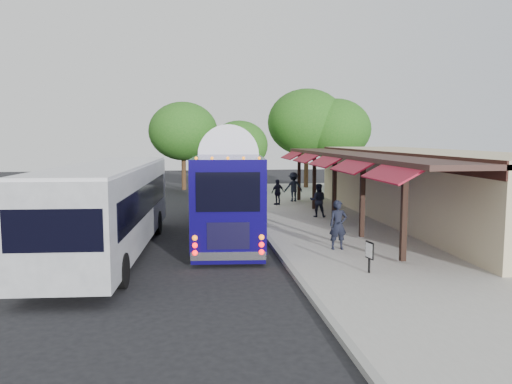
{
  "coord_description": "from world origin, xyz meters",
  "views": [
    {
      "loc": [
        -3.06,
        -19.29,
        4.29
      ],
      "look_at": [
        -0.19,
        2.91,
        1.8
      ],
      "focal_mm": 35.0,
      "sensor_mm": 36.0,
      "label": 1
    }
  ],
  "objects_px": {
    "coach_bus": "(229,188)",
    "ped_b": "(318,200)",
    "city_bus": "(109,205)",
    "sign_board": "(369,252)",
    "ped_a": "(338,225)",
    "ped_c": "(278,192)",
    "ped_d": "(293,187)"
  },
  "relations": [
    {
      "from": "ped_b",
      "to": "ped_c",
      "type": "bearing_deg",
      "value": -60.63
    },
    {
      "from": "coach_bus",
      "to": "ped_b",
      "type": "height_order",
      "value": "coach_bus"
    },
    {
      "from": "city_bus",
      "to": "ped_c",
      "type": "distance_m",
      "value": 13.91
    },
    {
      "from": "sign_board",
      "to": "ped_d",
      "type": "bearing_deg",
      "value": 75.61
    },
    {
      "from": "ped_c",
      "to": "sign_board",
      "type": "bearing_deg",
      "value": 61.22
    },
    {
      "from": "ped_b",
      "to": "sign_board",
      "type": "relative_size",
      "value": 1.79
    },
    {
      "from": "city_bus",
      "to": "ped_b",
      "type": "height_order",
      "value": "city_bus"
    },
    {
      "from": "ped_a",
      "to": "sign_board",
      "type": "xyz_separation_m",
      "value": [
        0.01,
        -3.25,
        -0.25
      ]
    },
    {
      "from": "coach_bus",
      "to": "ped_b",
      "type": "xyz_separation_m",
      "value": [
        4.85,
        3.12,
        -1.03
      ]
    },
    {
      "from": "coach_bus",
      "to": "city_bus",
      "type": "bearing_deg",
      "value": -139.86
    },
    {
      "from": "ped_b",
      "to": "ped_d",
      "type": "relative_size",
      "value": 0.93
    },
    {
      "from": "coach_bus",
      "to": "sign_board",
      "type": "distance_m",
      "value": 8.46
    },
    {
      "from": "ped_a",
      "to": "ped_d",
      "type": "bearing_deg",
      "value": 84.48
    },
    {
      "from": "ped_c",
      "to": "ped_d",
      "type": "xyz_separation_m",
      "value": [
        1.28,
        1.48,
        0.15
      ]
    },
    {
      "from": "sign_board",
      "to": "ped_b",
      "type": "bearing_deg",
      "value": 73.38
    },
    {
      "from": "city_bus",
      "to": "ped_c",
      "type": "bearing_deg",
      "value": 57.31
    },
    {
      "from": "coach_bus",
      "to": "ped_a",
      "type": "bearing_deg",
      "value": -44.46
    },
    {
      "from": "coach_bus",
      "to": "ped_d",
      "type": "xyz_separation_m",
      "value": [
        4.85,
        9.41,
        -0.96
      ]
    },
    {
      "from": "coach_bus",
      "to": "ped_d",
      "type": "bearing_deg",
      "value": 67.2
    },
    {
      "from": "city_bus",
      "to": "sign_board",
      "type": "xyz_separation_m",
      "value": [
        8.32,
        -4.2,
        -1.02
      ]
    },
    {
      "from": "ped_b",
      "to": "ped_d",
      "type": "bearing_deg",
      "value": -75.53
    },
    {
      "from": "coach_bus",
      "to": "city_bus",
      "type": "xyz_separation_m",
      "value": [
        -4.6,
        -3.3,
        -0.22
      ]
    },
    {
      "from": "coach_bus",
      "to": "ped_a",
      "type": "xyz_separation_m",
      "value": [
        3.71,
        -4.25,
        -0.99
      ]
    },
    {
      "from": "city_bus",
      "to": "ped_b",
      "type": "bearing_deg",
      "value": 37.55
    },
    {
      "from": "ped_d",
      "to": "sign_board",
      "type": "distance_m",
      "value": 16.95
    },
    {
      "from": "coach_bus",
      "to": "city_bus",
      "type": "height_order",
      "value": "coach_bus"
    },
    {
      "from": "ped_a",
      "to": "ped_c",
      "type": "height_order",
      "value": "ped_a"
    },
    {
      "from": "coach_bus",
      "to": "ped_b",
      "type": "distance_m",
      "value": 5.85
    },
    {
      "from": "city_bus",
      "to": "ped_b",
      "type": "relative_size",
      "value": 7.16
    },
    {
      "from": "ped_c",
      "to": "sign_board",
      "type": "xyz_separation_m",
      "value": [
        0.15,
        -15.43,
        -0.13
      ]
    },
    {
      "from": "city_bus",
      "to": "sign_board",
      "type": "distance_m",
      "value": 9.37
    },
    {
      "from": "ped_b",
      "to": "ped_c",
      "type": "relative_size",
      "value": 1.1
    }
  ]
}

